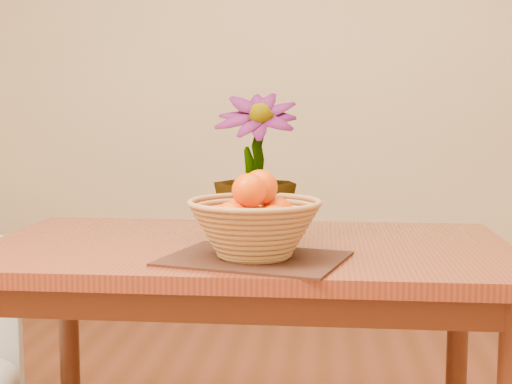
{
  "coord_description": "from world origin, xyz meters",
  "views": [
    {
      "loc": [
        0.21,
        -1.57,
        1.1
      ],
      "look_at": [
        0.04,
        0.12,
        0.91
      ],
      "focal_mm": 50.0,
      "sensor_mm": 36.0,
      "label": 1
    }
  ],
  "objects": [
    {
      "name": "wall_back",
      "position": [
        0.0,
        2.25,
        1.35
      ],
      "size": [
        4.0,
        0.02,
        2.7
      ],
      "primitive_type": "cube",
      "color": "beige",
      "rests_on": "floor"
    },
    {
      "name": "table",
      "position": [
        0.0,
        0.3,
        0.66
      ],
      "size": [
        1.4,
        0.8,
        0.75
      ],
      "color": "maroon",
      "rests_on": "floor"
    },
    {
      "name": "placemat",
      "position": [
        0.04,
        0.09,
        0.75
      ],
      "size": [
        0.48,
        0.4,
        0.01
      ],
      "primitive_type": "cube",
      "rotation": [
        0.0,
        0.0,
        -0.26
      ],
      "color": "#371C14",
      "rests_on": "table"
    },
    {
      "name": "wicker_basket",
      "position": [
        0.04,
        0.09,
        0.82
      ],
      "size": [
        0.32,
        0.32,
        0.13
      ],
      "color": "#B18649",
      "rests_on": "placemat"
    },
    {
      "name": "orange_pile",
      "position": [
        0.04,
        0.09,
        0.87
      ],
      "size": [
        0.18,
        0.18,
        0.15
      ],
      "rotation": [
        0.0,
        0.0,
        0.18
      ],
      "color": "#EC4103",
      "rests_on": "wicker_basket"
    },
    {
      "name": "potted_plant",
      "position": [
        0.02,
        0.32,
        0.95
      ],
      "size": [
        0.23,
        0.23,
        0.4
      ],
      "primitive_type": "imported",
      "rotation": [
        0.0,
        0.0,
        0.02
      ],
      "color": "#1B4112",
      "rests_on": "table"
    }
  ]
}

